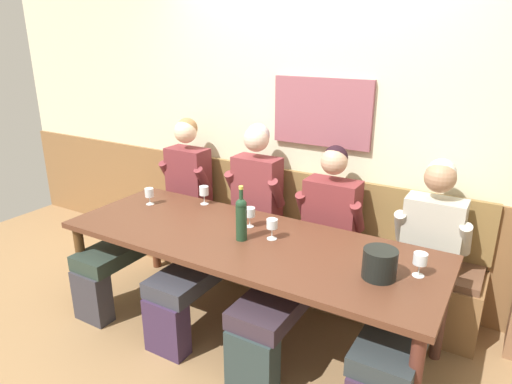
# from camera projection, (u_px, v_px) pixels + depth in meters

# --- Properties ---
(ground_plane) EXTENTS (6.80, 6.80, 0.02)m
(ground_plane) POSITION_uv_depth(u_px,v_px,m) (238.00, 340.00, 3.13)
(ground_plane) COLOR olive
(ground_plane) RESTS_ON ground
(room_wall_back) EXTENTS (6.80, 0.12, 2.80)m
(room_wall_back) POSITION_uv_depth(u_px,v_px,m) (311.00, 114.00, 3.55)
(room_wall_back) COLOR beige
(room_wall_back) RESTS_ON ground
(wood_wainscot_panel) EXTENTS (6.80, 0.03, 0.92)m
(wood_wainscot_panel) POSITION_uv_depth(u_px,v_px,m) (304.00, 226.00, 3.81)
(wood_wainscot_panel) COLOR brown
(wood_wainscot_panel) RESTS_ON ground
(wall_bench) EXTENTS (2.83, 0.42, 0.94)m
(wall_bench) POSITION_uv_depth(u_px,v_px,m) (292.00, 255.00, 3.70)
(wall_bench) COLOR brown
(wall_bench) RESTS_ON ground
(dining_table) EXTENTS (2.53, 0.91, 0.72)m
(dining_table) POSITION_uv_depth(u_px,v_px,m) (246.00, 247.00, 3.00)
(dining_table) COLOR #522D1E
(dining_table) RESTS_ON ground
(person_center_left_seat) EXTENTS (0.47, 1.32, 1.31)m
(person_center_left_seat) POSITION_uv_depth(u_px,v_px,m) (162.00, 206.00, 3.78)
(person_center_left_seat) COLOR #323137
(person_center_left_seat) RESTS_ON ground
(person_center_right_seat) EXTENTS (0.48, 1.33, 1.33)m
(person_center_right_seat) POSITION_uv_depth(u_px,v_px,m) (232.00, 222.00, 3.43)
(person_center_right_seat) COLOR #362541
(person_center_right_seat) RESTS_ON ground
(person_left_seat) EXTENTS (0.50, 1.33, 1.24)m
(person_left_seat) POSITION_uv_depth(u_px,v_px,m) (309.00, 249.00, 3.12)
(person_left_seat) COLOR #283636
(person_left_seat) RESTS_ON ground
(person_right_seat) EXTENTS (0.48, 1.33, 1.24)m
(person_right_seat) POSITION_uv_depth(u_px,v_px,m) (418.00, 275.00, 2.76)
(person_right_seat) COLOR #37253A
(person_right_seat) RESTS_ON ground
(ice_bucket) EXTENTS (0.19, 0.19, 0.17)m
(ice_bucket) POSITION_uv_depth(u_px,v_px,m) (380.00, 264.00, 2.47)
(ice_bucket) COLOR black
(ice_bucket) RESTS_ON dining_table
(wine_bottle_amber_mid) EXTENTS (0.07, 0.07, 0.37)m
(wine_bottle_amber_mid) POSITION_uv_depth(u_px,v_px,m) (241.00, 217.00, 2.91)
(wine_bottle_amber_mid) COLOR #1D3B25
(wine_bottle_amber_mid) RESTS_ON dining_table
(wine_glass_right_end) EXTENTS (0.07, 0.07, 0.13)m
(wine_glass_right_end) POSITION_uv_depth(u_px,v_px,m) (149.00, 194.00, 3.54)
(wine_glass_right_end) COLOR silver
(wine_glass_right_end) RESTS_ON dining_table
(wine_glass_center_rear) EXTENTS (0.08, 0.08, 0.14)m
(wine_glass_center_rear) POSITION_uv_depth(u_px,v_px,m) (250.00, 213.00, 3.12)
(wine_glass_center_rear) COLOR silver
(wine_glass_center_rear) RESTS_ON dining_table
(wine_glass_left_end) EXTENTS (0.08, 0.08, 0.14)m
(wine_glass_left_end) POSITION_uv_depth(u_px,v_px,m) (420.00, 260.00, 2.48)
(wine_glass_left_end) COLOR silver
(wine_glass_left_end) RESTS_ON dining_table
(wine_glass_by_bottle) EXTENTS (0.07, 0.07, 0.14)m
(wine_glass_by_bottle) POSITION_uv_depth(u_px,v_px,m) (272.00, 225.00, 2.93)
(wine_glass_by_bottle) COLOR silver
(wine_glass_by_bottle) RESTS_ON dining_table
(wine_glass_center_front) EXTENTS (0.07, 0.07, 0.15)m
(wine_glass_center_front) POSITION_uv_depth(u_px,v_px,m) (204.00, 192.00, 3.54)
(wine_glass_center_front) COLOR silver
(wine_glass_center_front) RESTS_ON dining_table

